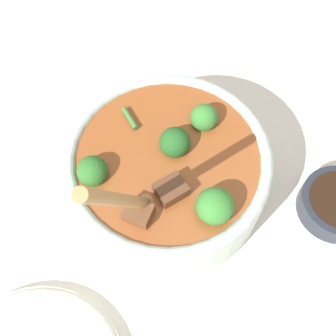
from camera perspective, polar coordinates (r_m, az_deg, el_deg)
name	(u,v)px	position (r m, az deg, el deg)	size (l,w,h in m)	color
ground_plane	(168,189)	(0.59, 0.00, -2.85)	(4.00, 4.00, 0.00)	silver
stew_bowl	(168,171)	(0.54, 0.00, -0.42)	(0.26, 0.26, 0.29)	#B2C6BC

